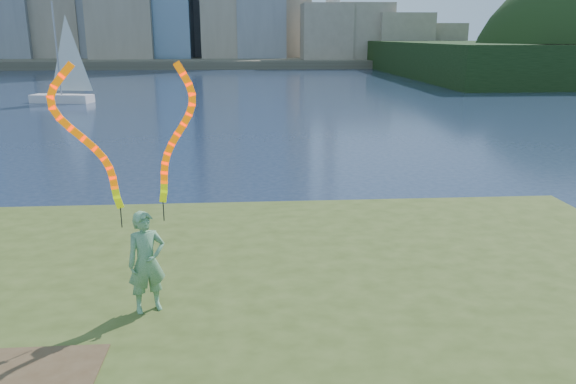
{
  "coord_description": "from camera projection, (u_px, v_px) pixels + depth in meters",
  "views": [
    {
      "loc": [
        1.25,
        -8.45,
        4.74
      ],
      "look_at": [
        1.96,
        1.0,
        2.1
      ],
      "focal_mm": 35.0,
      "sensor_mm": 36.0,
      "label": 1
    }
  ],
  "objects": [
    {
      "name": "ground",
      "position": [
        175.0,
        332.0,
        9.3
      ],
      "size": [
        320.0,
        320.0,
        0.0
      ],
      "primitive_type": "plane",
      "color": "#19253E",
      "rests_on": "ground"
    },
    {
      "name": "far_shore",
      "position": [
        238.0,
        60.0,
        100.39
      ],
      "size": [
        320.0,
        40.0,
        1.2
      ],
      "primitive_type": "cube",
      "color": "#4B4637",
      "rests_on": "ground"
    },
    {
      "name": "woman_with_ribbons",
      "position": [
        143.0,
        218.0,
        8.02
      ],
      "size": [
        1.84,
        0.85,
        3.93
      ],
      "rotation": [
        0.0,
        0.0,
        0.43
      ],
      "color": "#186F28",
      "rests_on": "grassy_knoll"
    },
    {
      "name": "sailboat",
      "position": [
        64.0,
        86.0,
        40.92
      ],
      "size": [
        4.75,
        2.32,
        7.13
      ],
      "rotation": [
        0.0,
        0.0,
        -0.21
      ],
      "color": "silver",
      "rests_on": "ground"
    }
  ]
}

